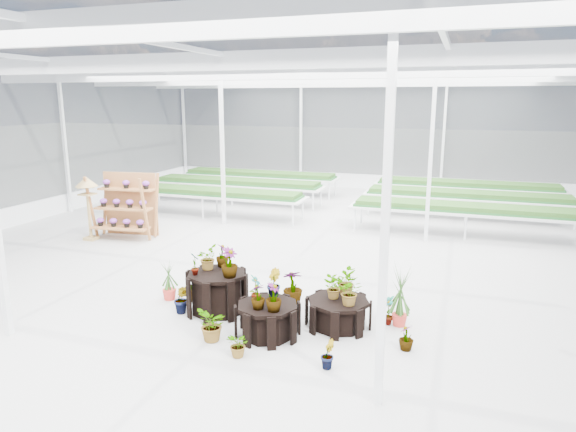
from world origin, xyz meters
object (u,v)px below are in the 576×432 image
(plinth_mid, at_px, (268,320))
(plinth_tall, at_px, (217,292))
(plinth_low, at_px, (338,313))
(bird_table, at_px, (89,209))
(shelf_rack, at_px, (124,206))

(plinth_mid, bearing_deg, plinth_tall, 153.43)
(plinth_low, relative_size, bird_table, 0.61)
(plinth_tall, distance_m, plinth_mid, 1.35)
(shelf_rack, bearing_deg, plinth_mid, -43.48)
(plinth_mid, xyz_separation_m, plinth_low, (1.00, 0.70, -0.03))
(plinth_low, bearing_deg, plinth_mid, -145.01)
(plinth_mid, distance_m, shelf_rack, 7.38)
(plinth_low, bearing_deg, plinth_tall, -177.40)
(plinth_mid, bearing_deg, shelf_rack, 143.35)
(plinth_mid, relative_size, bird_table, 0.59)
(plinth_tall, bearing_deg, bird_table, 149.02)
(shelf_rack, bearing_deg, bird_table, -152.92)
(plinth_tall, bearing_deg, plinth_mid, -26.57)
(bird_table, bearing_deg, plinth_low, -9.47)
(plinth_mid, height_order, plinth_low, plinth_mid)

